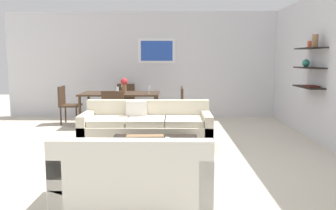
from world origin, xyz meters
TOP-DOWN VIEW (x-y plane):
  - ground_plane at (0.00, 0.00)m, footprint 18.00×18.00m
  - back_wall_unit at (0.30, 3.53)m, footprint 8.40×0.09m
  - right_wall_shelf_unit at (3.03, 0.60)m, footprint 0.34×8.20m
  - sofa_beige at (-0.06, 0.34)m, footprint 2.18×0.90m
  - loveseat_white at (0.01, -2.11)m, footprint 1.53×0.90m
  - coffee_table at (0.13, -0.86)m, footprint 1.23×1.00m
  - decorative_bowl at (0.12, -0.89)m, footprint 0.33×0.33m
  - candle_jar at (0.32, -0.95)m, footprint 0.06×0.06m
  - apple_on_coffee_table at (-0.16, -0.95)m, footprint 0.07×0.07m
  - dining_table at (-0.80, 2.27)m, footprint 1.75×0.93m
  - dining_chair_right_far at (0.48, 2.48)m, footprint 0.44×0.44m
  - dining_chair_foot at (-0.80, 1.40)m, footprint 0.44×0.44m
  - dining_chair_right_near at (0.48, 2.06)m, footprint 0.44×0.44m
  - dining_chair_head at (-0.80, 3.15)m, footprint 0.44×0.44m
  - dining_chair_left_far at (-2.08, 2.48)m, footprint 0.44×0.44m
  - wine_glass_right_near at (-0.15, 2.16)m, footprint 0.08×0.08m
  - wine_glass_head at (-0.80, 2.68)m, footprint 0.07×0.07m
  - wine_glass_foot at (-0.80, 1.87)m, footprint 0.07×0.07m
  - centerpiece_vase at (-0.71, 2.25)m, footprint 0.16×0.16m

SIDE VIEW (x-z plane):
  - ground_plane at x=0.00m, z-range 0.00..0.00m
  - coffee_table at x=0.13m, z-range 0.00..0.38m
  - sofa_beige at x=-0.06m, z-range -0.10..0.68m
  - loveseat_white at x=0.01m, z-range -0.10..0.68m
  - apple_on_coffee_table at x=-0.16m, z-range 0.38..0.45m
  - candle_jar at x=0.32m, z-range 0.38..0.46m
  - decorative_bowl at x=0.12m, z-range 0.38..0.47m
  - dining_chair_right_far at x=0.48m, z-range 0.06..0.94m
  - dining_chair_foot at x=-0.80m, z-range 0.06..0.94m
  - dining_chair_right_near at x=0.48m, z-range 0.06..0.94m
  - dining_chair_head at x=-0.80m, z-range 0.06..0.94m
  - dining_chair_left_far at x=-2.08m, z-range 0.06..0.94m
  - dining_table at x=-0.80m, z-range 0.30..1.05m
  - wine_glass_right_near at x=-0.15m, z-range 0.78..0.94m
  - wine_glass_foot at x=-0.80m, z-range 0.78..0.95m
  - wine_glass_head at x=-0.80m, z-range 0.79..0.97m
  - centerpiece_vase at x=-0.71m, z-range 0.79..1.12m
  - right_wall_shelf_unit at x=3.03m, z-range 0.00..2.70m
  - back_wall_unit at x=0.30m, z-range 0.00..2.70m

